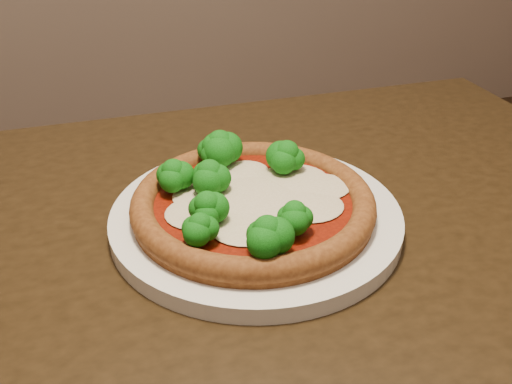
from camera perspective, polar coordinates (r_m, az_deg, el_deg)
name	(u,v)px	position (r m, az deg, el deg)	size (l,w,h in m)	color
dining_table	(221,348)	(0.62, -3.49, -15.34)	(1.10, 0.81, 0.75)	black
plate	(256,217)	(0.61, 0.00, -2.52)	(0.31, 0.31, 0.02)	silver
pizza	(249,198)	(0.59, -0.73, -0.59)	(0.25, 0.25, 0.06)	brown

